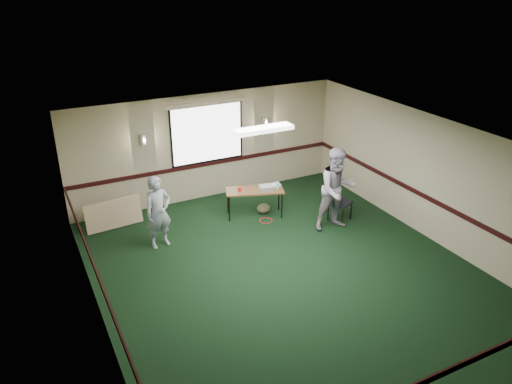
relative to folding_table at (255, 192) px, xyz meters
name	(u,v)px	position (x,y,z in m)	size (l,w,h in m)	color
ground	(286,272)	(-0.55, -2.46, -0.63)	(8.00, 8.00, 0.00)	black
room_shell	(239,162)	(-0.55, -0.33, 0.95)	(8.00, 8.02, 8.00)	tan
folding_table	(255,192)	(0.00, 0.00, 0.00)	(1.46, 0.96, 0.68)	#543218
projector	(266,188)	(0.23, -0.12, 0.10)	(0.31, 0.26, 0.10)	#93949B
game_console	(275,185)	(0.54, -0.03, 0.08)	(0.22, 0.18, 0.05)	white
red_cup	(240,189)	(-0.35, 0.08, 0.10)	(0.07, 0.07, 0.11)	red
water_bottle	(278,185)	(0.51, -0.21, 0.14)	(0.06, 0.06, 0.19)	#95D6F5
duffel_bag	(264,208)	(0.25, 0.02, -0.51)	(0.34, 0.26, 0.24)	#49462A
cable_coil	(266,221)	(0.11, -0.38, -0.62)	(0.31, 0.31, 0.02)	red
folded_table	(114,214)	(-3.13, 0.93, -0.30)	(1.29, 0.06, 0.66)	tan
conference_chair	(337,198)	(1.64, -1.02, -0.08)	(0.61, 0.62, 0.94)	black
person_left	(158,212)	(-2.43, -0.35, 0.17)	(0.58, 0.38, 1.59)	#445F97
person_right	(337,189)	(1.36, -1.37, 0.33)	(0.93, 0.73, 1.92)	#7B8DC0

